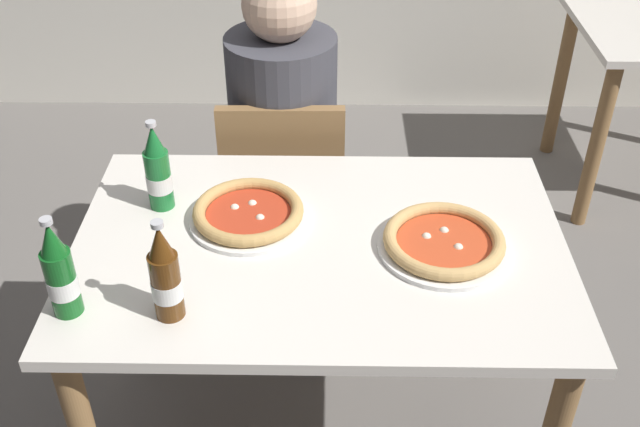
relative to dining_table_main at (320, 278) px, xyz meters
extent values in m
cube|color=silver|center=(0.00, 0.00, 0.10)|extent=(1.20, 0.80, 0.03)
cylinder|color=olive|center=(-0.54, 0.34, -0.28)|extent=(0.06, 0.06, 0.72)
cylinder|color=olive|center=(0.54, 0.34, -0.28)|extent=(0.06, 0.06, 0.72)
cube|color=olive|center=(-0.13, 0.68, -0.21)|extent=(0.41, 0.41, 0.04)
cube|color=olive|center=(-0.12, 0.50, 0.01)|extent=(0.38, 0.04, 0.40)
cylinder|color=olive|center=(0.04, 0.85, -0.43)|extent=(0.04, 0.04, 0.41)
cylinder|color=olive|center=(-0.30, 0.85, -0.43)|extent=(0.04, 0.04, 0.41)
cylinder|color=olive|center=(0.05, 0.51, -0.43)|extent=(0.04, 0.04, 0.41)
cylinder|color=olive|center=(-0.29, 0.51, -0.43)|extent=(0.04, 0.04, 0.41)
cube|color=#2D3342|center=(-0.13, 0.66, -0.41)|extent=(0.32, 0.28, 0.45)
cylinder|color=#3F3F47|center=(-0.13, 0.66, 0.09)|extent=(0.34, 0.34, 0.55)
sphere|color=beige|center=(-0.13, 0.66, 0.46)|extent=(0.22, 0.22, 0.22)
cylinder|color=olive|center=(1.07, 1.12, -0.28)|extent=(0.06, 0.06, 0.72)
cylinder|color=olive|center=(1.07, 1.70, -0.28)|extent=(0.06, 0.06, 0.72)
cylinder|color=white|center=(-0.18, 0.09, 0.12)|extent=(0.30, 0.30, 0.01)
cylinder|color=#BC381E|center=(-0.18, 0.09, 0.13)|extent=(0.22, 0.22, 0.01)
torus|color=tan|center=(-0.18, 0.09, 0.14)|extent=(0.28, 0.28, 0.03)
sphere|color=silver|center=(-0.22, 0.11, 0.13)|extent=(0.02, 0.02, 0.02)
sphere|color=silver|center=(-0.15, 0.07, 0.13)|extent=(0.02, 0.02, 0.02)
sphere|color=silver|center=(-0.17, 0.13, 0.13)|extent=(0.02, 0.02, 0.02)
cylinder|color=white|center=(0.30, -0.02, 0.12)|extent=(0.32, 0.32, 0.01)
cylinder|color=#CC4723|center=(0.30, -0.02, 0.13)|extent=(0.23, 0.23, 0.01)
torus|color=tan|center=(0.30, -0.02, 0.14)|extent=(0.29, 0.29, 0.03)
sphere|color=silver|center=(0.26, 0.00, 0.13)|extent=(0.02, 0.02, 0.02)
sphere|color=silver|center=(0.33, -0.04, 0.13)|extent=(0.02, 0.02, 0.02)
sphere|color=silver|center=(0.30, 0.02, 0.13)|extent=(0.02, 0.02, 0.02)
cylinder|color=#512D0F|center=(-0.32, -0.26, 0.19)|extent=(0.06, 0.06, 0.16)
cone|color=#512D0F|center=(-0.32, -0.26, 0.31)|extent=(0.05, 0.05, 0.07)
cylinder|color=#B7B7BC|center=(-0.32, -0.26, 0.36)|extent=(0.03, 0.03, 0.01)
cylinder|color=white|center=(-0.32, -0.26, 0.19)|extent=(0.07, 0.07, 0.04)
cylinder|color=#196B2D|center=(-0.41, 0.15, 0.19)|extent=(0.06, 0.06, 0.16)
cone|color=#196B2D|center=(-0.41, 0.15, 0.31)|extent=(0.05, 0.05, 0.07)
cylinder|color=#B7B7BC|center=(-0.41, 0.15, 0.36)|extent=(0.03, 0.03, 0.01)
cylinder|color=white|center=(-0.41, 0.15, 0.19)|extent=(0.07, 0.07, 0.04)
cylinder|color=#14591E|center=(-0.54, -0.25, 0.19)|extent=(0.06, 0.06, 0.16)
cone|color=#14591E|center=(-0.54, -0.25, 0.31)|extent=(0.05, 0.05, 0.07)
cylinder|color=#B7B7BC|center=(-0.54, -0.25, 0.36)|extent=(0.03, 0.03, 0.01)
cylinder|color=white|center=(-0.54, -0.25, 0.19)|extent=(0.07, 0.07, 0.04)
camera|label=1|loc=(0.02, -1.44, 1.24)|focal=42.14mm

